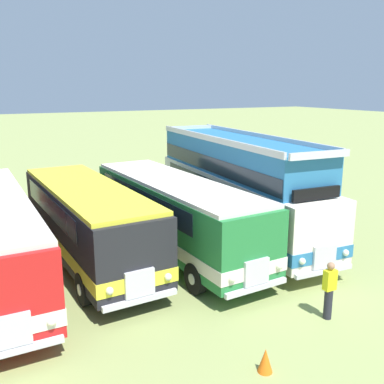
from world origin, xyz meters
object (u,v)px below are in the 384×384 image
(bus_sixth_in_row, at_px, (87,218))
(cone_mid_row, at_px, (265,360))
(bus_eighth_in_row, at_px, (236,184))
(bus_seventh_in_row, at_px, (174,210))
(marshal_person, at_px, (329,290))

(bus_sixth_in_row, xyz_separation_m, cone_mid_row, (1.98, -8.47, -1.45))
(bus_sixth_in_row, relative_size, bus_eighth_in_row, 0.84)
(bus_seventh_in_row, height_order, marshal_person, bus_seventh_in_row)
(cone_mid_row, bearing_deg, bus_seventh_in_row, 80.32)
(bus_sixth_in_row, bearing_deg, marshal_person, -55.31)
(cone_mid_row, xyz_separation_m, marshal_person, (3.08, 1.16, 0.59))
(bus_eighth_in_row, xyz_separation_m, cone_mid_row, (-4.70, -8.58, -2.07))
(bus_eighth_in_row, relative_size, cone_mid_row, 19.65)
(bus_sixth_in_row, distance_m, bus_seventh_in_row, 3.37)
(cone_mid_row, height_order, marshal_person, marshal_person)
(marshal_person, bearing_deg, bus_eighth_in_row, 77.64)
(bus_sixth_in_row, relative_size, marshal_person, 5.66)
(bus_seventh_in_row, bearing_deg, marshal_person, -75.79)
(bus_eighth_in_row, height_order, marshal_person, bus_eighth_in_row)
(bus_seventh_in_row, distance_m, bus_eighth_in_row, 3.46)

